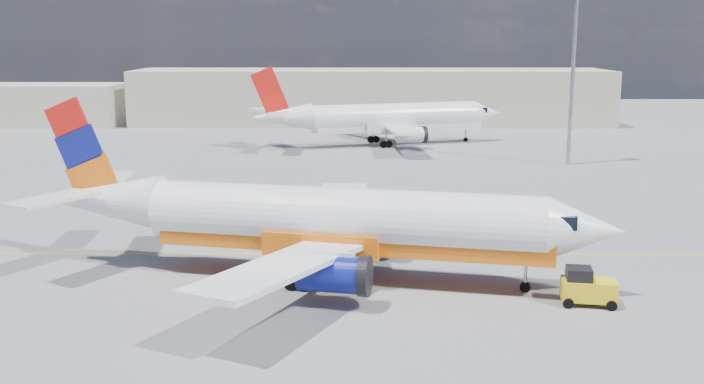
{
  "coord_description": "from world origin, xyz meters",
  "views": [
    {
      "loc": [
        3.03,
        -43.03,
        13.13
      ],
      "look_at": [
        2.65,
        4.81,
        3.5
      ],
      "focal_mm": 40.0,
      "sensor_mm": 36.0,
      "label": 1
    }
  ],
  "objects_px": {
    "gse_tug": "(587,287)",
    "traffic_cone": "(290,265)",
    "second_jet": "(387,119)",
    "main_jet": "(326,221)"
  },
  "relations": [
    {
      "from": "gse_tug",
      "to": "traffic_cone",
      "type": "height_order",
      "value": "gse_tug"
    },
    {
      "from": "gse_tug",
      "to": "traffic_cone",
      "type": "distance_m",
      "value": 16.2
    },
    {
      "from": "main_jet",
      "to": "gse_tug",
      "type": "height_order",
      "value": "main_jet"
    },
    {
      "from": "second_jet",
      "to": "gse_tug",
      "type": "xyz_separation_m",
      "value": [
        7.86,
        -57.1,
        -2.32
      ]
    },
    {
      "from": "gse_tug",
      "to": "traffic_cone",
      "type": "bearing_deg",
      "value": 168.51
    },
    {
      "from": "second_jet",
      "to": "gse_tug",
      "type": "bearing_deg",
      "value": -100.11
    },
    {
      "from": "main_jet",
      "to": "second_jet",
      "type": "distance_m",
      "value": 53.24
    },
    {
      "from": "gse_tug",
      "to": "traffic_cone",
      "type": "xyz_separation_m",
      "value": [
        -15.16,
        5.67,
        -0.6
      ]
    },
    {
      "from": "main_jet",
      "to": "traffic_cone",
      "type": "distance_m",
      "value": 3.96
    },
    {
      "from": "gse_tug",
      "to": "second_jet",
      "type": "bearing_deg",
      "value": 106.86
    }
  ]
}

